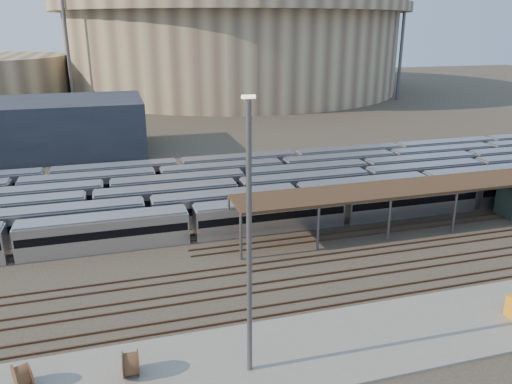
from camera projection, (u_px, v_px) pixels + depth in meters
name	position (u px, v px, depth m)	size (l,w,h in m)	color
ground	(317.00, 255.00, 52.99)	(420.00, 420.00, 0.00)	#383026
apron	(333.00, 345.00, 37.99)	(50.00, 9.00, 0.20)	gray
subway_trains	(283.00, 186.00, 69.91)	(124.69, 23.90, 3.60)	silver
inspection_shed	(473.00, 182.00, 60.83)	(60.30, 6.00, 5.30)	#55555A
empty_tracks	(337.00, 276.00, 48.41)	(170.00, 9.62, 0.18)	#4C3323
stadium	(233.00, 44.00, 181.68)	(124.00, 124.00, 32.50)	tan
service_building	(27.00, 128.00, 92.21)	(42.00, 20.00, 10.00)	#1E232D
floodlight_0	(66.00, 34.00, 138.56)	(4.00, 1.00, 38.40)	#55555A
floodlight_2	(403.00, 33.00, 155.80)	(4.00, 1.00, 38.40)	#55555A
floodlight_3	(131.00, 31.00, 189.32)	(4.00, 1.00, 38.40)	#55555A
cable_reel_west	(131.00, 364.00, 34.35)	(1.85, 1.85, 1.03)	brown
cable_reel_east	(22.00, 375.00, 33.33)	(1.68, 1.68, 0.94)	brown
yard_light_pole	(249.00, 244.00, 32.13)	(0.80, 0.36, 19.20)	#55555A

